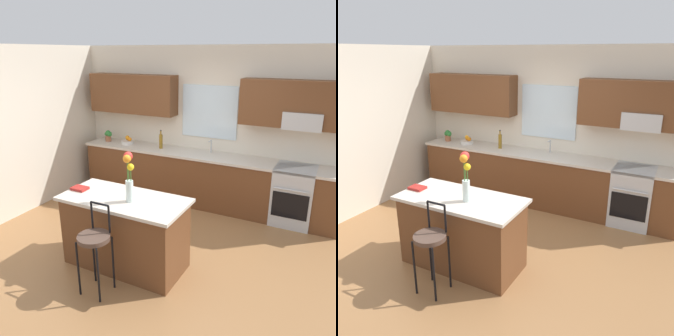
% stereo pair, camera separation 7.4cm
% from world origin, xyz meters
% --- Properties ---
extents(ground_plane, '(14.00, 14.00, 0.00)m').
position_xyz_m(ground_plane, '(0.00, 0.00, 0.00)').
color(ground_plane, olive).
extents(wall_left, '(0.12, 4.60, 2.70)m').
position_xyz_m(wall_left, '(-2.56, 0.30, 1.35)').
color(wall_left, beige).
rests_on(wall_left, ground).
extents(back_wall_assembly, '(5.60, 0.50, 2.70)m').
position_xyz_m(back_wall_assembly, '(0.03, 1.99, 1.51)').
color(back_wall_assembly, beige).
rests_on(back_wall_assembly, ground).
extents(counter_run, '(4.56, 0.64, 0.92)m').
position_xyz_m(counter_run, '(0.00, 1.70, 0.47)').
color(counter_run, brown).
rests_on(counter_run, ground).
extents(sink_faucet, '(0.02, 0.13, 0.23)m').
position_xyz_m(sink_faucet, '(0.10, 1.84, 1.06)').
color(sink_faucet, '#B7BABC').
rests_on(sink_faucet, counter_run).
extents(oven_range, '(0.60, 0.64, 0.92)m').
position_xyz_m(oven_range, '(1.55, 1.68, 0.46)').
color(oven_range, '#B7BABC').
rests_on(oven_range, ground).
extents(kitchen_island, '(1.55, 0.75, 0.92)m').
position_xyz_m(kitchen_island, '(-0.14, -0.49, 0.46)').
color(kitchen_island, brown).
rests_on(kitchen_island, ground).
extents(bar_stool_near, '(0.36, 0.36, 1.04)m').
position_xyz_m(bar_stool_near, '(-0.14, -1.07, 0.64)').
color(bar_stool_near, black).
rests_on(bar_stool_near, ground).
extents(flower_vase, '(0.14, 0.15, 0.60)m').
position_xyz_m(flower_vase, '(-0.02, -0.53, 1.26)').
color(flower_vase, silver).
rests_on(flower_vase, kitchen_island).
extents(cookbook, '(0.20, 0.15, 0.03)m').
position_xyz_m(cookbook, '(-0.79, -0.52, 0.94)').
color(cookbook, maroon).
rests_on(cookbook, kitchen_island).
extents(fruit_bowl_oranges, '(0.24, 0.24, 0.16)m').
position_xyz_m(fruit_bowl_oranges, '(-1.52, 1.70, 0.97)').
color(fruit_bowl_oranges, silver).
rests_on(fruit_bowl_oranges, counter_run).
extents(bottle_olive_oil, '(0.06, 0.06, 0.34)m').
position_xyz_m(bottle_olive_oil, '(-0.80, 1.70, 1.06)').
color(bottle_olive_oil, olive).
rests_on(bottle_olive_oil, counter_run).
extents(potted_plant_small, '(0.17, 0.12, 0.22)m').
position_xyz_m(potted_plant_small, '(-1.97, 1.70, 1.04)').
color(potted_plant_small, '#9E5B3D').
rests_on(potted_plant_small, counter_run).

